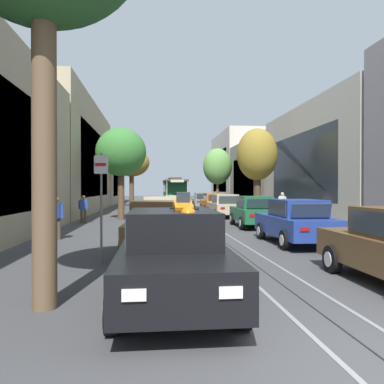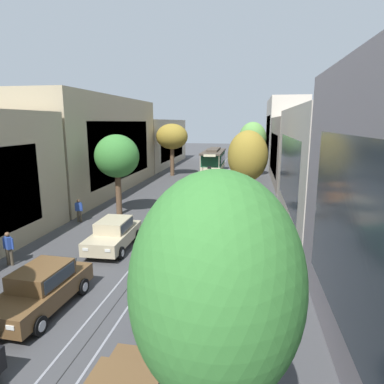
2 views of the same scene
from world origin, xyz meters
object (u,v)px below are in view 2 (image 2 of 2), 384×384
(parked_car_green_mid_right, at_px, (206,233))
(parked_car_orange_fifth_right, at_px, (224,188))
(parked_car_blue_second_right, at_px, (181,285))
(street_tree_kerb_right_near, at_px, (216,289))
(parked_car_beige_mid_left, at_px, (114,234))
(parked_car_grey_sixth_right, at_px, (227,177))
(street_tree_kerb_right_mid, at_px, (252,140))
(street_tree_kerb_left_second, at_px, (117,157))
(parked_car_beige_fourth_right, at_px, (214,204))
(pedestrian_on_left_pavement, at_px, (264,209))
(street_tree_kerb_left_mid, at_px, (172,137))
(pedestrian_crossing_far, at_px, (79,209))
(cable_car_trolley, at_px, (214,161))
(parked_car_brown_second_left, at_px, (41,289))
(street_tree_kerb_right_second, at_px, (248,157))
(pedestrian_on_right_pavement, at_px, (9,247))

(parked_car_green_mid_right, distance_m, parked_car_orange_fifth_right, 12.84)
(parked_car_blue_second_right, bearing_deg, street_tree_kerb_right_near, -73.97)
(parked_car_beige_mid_left, xyz_separation_m, parked_car_grey_sixth_right, (4.67, 19.83, 0.00))
(street_tree_kerb_right_mid, bearing_deg, street_tree_kerb_left_second, -116.17)
(street_tree_kerb_right_near, bearing_deg, parked_car_orange_fifth_right, 94.13)
(parked_car_beige_fourth_right, distance_m, pedestrian_on_left_pavement, 3.88)
(street_tree_kerb_left_mid, bearing_deg, street_tree_kerb_right_near, -75.77)
(parked_car_grey_sixth_right, height_order, street_tree_kerb_left_second, street_tree_kerb_left_second)
(pedestrian_crossing_far, bearing_deg, parked_car_beige_fourth_right, 21.37)
(street_tree_kerb_right_mid, bearing_deg, parked_car_beige_mid_left, -105.63)
(parked_car_blue_second_right, height_order, street_tree_kerb_right_near, street_tree_kerb_right_near)
(parked_car_beige_mid_left, height_order, parked_car_blue_second_right, same)
(street_tree_kerb_left_second, height_order, street_tree_kerb_left_mid, street_tree_kerb_left_mid)
(parked_car_green_mid_right, bearing_deg, parked_car_beige_fourth_right, 92.13)
(cable_car_trolley, bearing_deg, parked_car_brown_second_left, -94.20)
(parked_car_brown_second_left, height_order, street_tree_kerb_left_second, street_tree_kerb_left_second)
(street_tree_kerb_right_near, xyz_separation_m, pedestrian_on_left_pavement, (1.41, 17.71, -3.36))
(parked_car_grey_sixth_right, relative_size, pedestrian_crossing_far, 2.78)
(parked_car_blue_second_right, distance_m, cable_car_trolley, 32.97)
(parked_car_beige_mid_left, relative_size, street_tree_kerb_right_mid, 0.65)
(parked_car_blue_second_right, relative_size, street_tree_kerb_right_mid, 0.65)
(street_tree_kerb_right_second, bearing_deg, street_tree_kerb_left_mid, 118.87)
(parked_car_brown_second_left, height_order, street_tree_kerb_left_mid, street_tree_kerb_left_mid)
(street_tree_kerb_left_second, distance_m, pedestrian_crossing_far, 4.52)
(parked_car_blue_second_right, distance_m, street_tree_kerb_right_near, 7.83)
(street_tree_kerb_left_mid, relative_size, pedestrian_on_left_pavement, 3.75)
(parked_car_beige_fourth_right, bearing_deg, parked_car_grey_sixth_right, 89.73)
(parked_car_grey_sixth_right, distance_m, pedestrian_on_right_pavement, 24.37)
(street_tree_kerb_right_near, relative_size, street_tree_kerb_right_mid, 0.91)
(street_tree_kerb_right_near, relative_size, street_tree_kerb_right_second, 0.99)
(street_tree_kerb_left_mid, xyz_separation_m, street_tree_kerb_right_mid, (9.91, 0.89, -0.27))
(parked_car_green_mid_right, bearing_deg, parked_car_orange_fifth_right, 90.05)
(street_tree_kerb_right_near, height_order, street_tree_kerb_right_mid, street_tree_kerb_right_mid)
(parked_car_orange_fifth_right, xyz_separation_m, street_tree_kerb_left_mid, (-7.50, 11.29, 4.05))
(street_tree_kerb_right_near, relative_size, pedestrian_on_right_pavement, 3.68)
(parked_car_brown_second_left, xyz_separation_m, street_tree_kerb_left_mid, (-2.47, 31.26, 4.05))
(street_tree_kerb_right_near, bearing_deg, parked_car_brown_second_left, 140.94)
(street_tree_kerb_right_near, distance_m, pedestrian_on_left_pavement, 18.08)
(pedestrian_crossing_far, bearing_deg, street_tree_kerb_left_mid, 85.63)
(parked_car_beige_fourth_right, distance_m, street_tree_kerb_right_near, 19.81)
(parked_car_beige_fourth_right, bearing_deg, cable_car_trolley, 96.48)
(parked_car_brown_second_left, height_order, pedestrian_on_left_pavement, pedestrian_on_left_pavement)
(street_tree_kerb_left_second, relative_size, pedestrian_on_right_pavement, 3.54)
(parked_car_blue_second_right, height_order, street_tree_kerb_left_second, street_tree_kerb_left_second)
(parked_car_beige_mid_left, relative_size, parked_car_orange_fifth_right, 1.01)
(parked_car_brown_second_left, bearing_deg, pedestrian_crossing_far, 111.46)
(pedestrian_on_left_pavement, bearing_deg, cable_car_trolley, 104.82)
(parked_car_blue_second_right, distance_m, street_tree_kerb_right_mid, 31.34)
(parked_car_blue_second_right, bearing_deg, parked_car_green_mid_right, 89.08)
(parked_car_blue_second_right, xyz_separation_m, cable_car_trolley, (-2.45, 32.87, 0.86))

